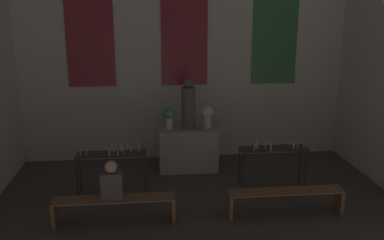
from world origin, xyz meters
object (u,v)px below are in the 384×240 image
at_px(flower_vase_right, 207,114).
at_px(candle_rack_right, 273,153).
at_px(flower_vase_left, 169,115).
at_px(person_seated, 112,182).
at_px(statue, 188,106).
at_px(pew_back_left, 114,205).
at_px(pew_back_right, 285,197).
at_px(candle_rack_left, 112,159).
at_px(altar, 188,149).

height_order(flower_vase_right, candle_rack_right, flower_vase_right).
height_order(flower_vase_left, person_seated, flower_vase_left).
xyz_separation_m(statue, pew_back_left, (-1.52, -2.42, -1.18)).
bearing_deg(flower_vase_right, pew_back_right, -65.76).
relative_size(flower_vase_right, candle_rack_right, 0.37).
height_order(candle_rack_left, candle_rack_right, candle_rack_right).
xyz_separation_m(statue, candle_rack_left, (-1.64, -1.18, -0.78)).
bearing_deg(statue, altar, -90.00).
bearing_deg(pew_back_left, pew_back_right, 0.00).
height_order(flower_vase_left, candle_rack_left, flower_vase_left).
bearing_deg(candle_rack_right, person_seated, -158.75).
height_order(candle_rack_left, pew_back_left, candle_rack_left).
distance_m(altar, candle_rack_right, 2.04).
bearing_deg(candle_rack_left, person_seated, -85.93).
bearing_deg(candle_rack_right, candle_rack_left, 179.97).
relative_size(candle_rack_left, pew_back_right, 0.66).
bearing_deg(flower_vase_left, candle_rack_left, -135.66).
bearing_deg(altar, statue, 90.00).
xyz_separation_m(candle_rack_right, person_seated, (-3.20, -1.24, 0.03)).
distance_m(statue, pew_back_right, 3.10).
bearing_deg(candle_rack_left, altar, 35.73).
bearing_deg(altar, candle_rack_left, -144.27).
xyz_separation_m(pew_back_left, person_seated, (-0.03, -0.00, 0.42)).
bearing_deg(flower_vase_left, pew_back_left, -114.24).
bearing_deg(statue, pew_back_right, -57.84).
distance_m(candle_rack_right, person_seated, 3.43).
bearing_deg(flower_vase_left, statue, 0.00).
height_order(statue, candle_rack_left, statue).
relative_size(statue, flower_vase_left, 2.26).
xyz_separation_m(candle_rack_right, pew_back_left, (-3.17, -1.24, -0.40)).
xyz_separation_m(flower_vase_left, flower_vase_right, (0.87, 0.00, 0.00)).
bearing_deg(flower_vase_right, person_seated, -129.29).
relative_size(statue, pew_back_right, 0.55).
xyz_separation_m(candle_rack_left, person_seated, (0.09, -1.25, 0.02)).
relative_size(altar, candle_rack_left, 0.96).
distance_m(statue, flower_vase_right, 0.48).
relative_size(statue, pew_back_left, 0.55).
bearing_deg(altar, pew_back_left, -122.16).
xyz_separation_m(flower_vase_left, candle_rack_left, (-1.21, -1.18, -0.57)).
relative_size(candle_rack_left, pew_back_left, 0.66).
bearing_deg(person_seated, altar, 57.39).
relative_size(candle_rack_right, pew_back_left, 0.66).
bearing_deg(altar, candle_rack_right, -35.65).
height_order(pew_back_left, person_seated, person_seated).
height_order(candle_rack_left, pew_back_right, candle_rack_left).
bearing_deg(altar, person_seated, -122.61).
distance_m(altar, flower_vase_right, 0.92).
xyz_separation_m(altar, candle_rack_left, (-1.64, -1.18, 0.25)).
height_order(flower_vase_left, pew_back_left, flower_vase_left).
distance_m(candle_rack_left, candle_rack_right, 3.29).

